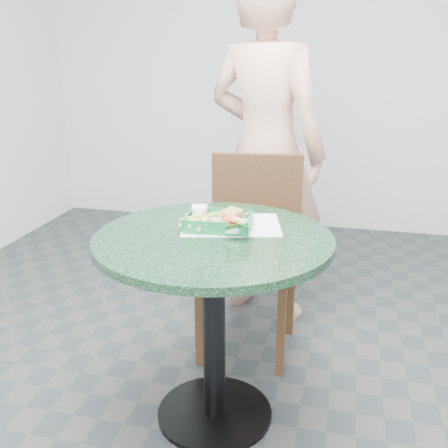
% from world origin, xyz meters
% --- Properties ---
extents(floor, '(4.00, 5.00, 0.02)m').
position_xyz_m(floor, '(0.00, 0.00, 0.00)').
color(floor, '#303335').
rests_on(floor, ground).
extents(wall_back, '(4.00, 0.04, 2.80)m').
position_xyz_m(wall_back, '(0.00, 2.50, 1.40)').
color(wall_back, silver).
rests_on(wall_back, ground).
extents(cafe_table, '(0.86, 0.86, 0.75)m').
position_xyz_m(cafe_table, '(0.00, 0.00, 0.58)').
color(cafe_table, black).
rests_on(cafe_table, floor).
extents(dining_chair, '(0.44, 0.44, 0.93)m').
position_xyz_m(dining_chair, '(0.03, 0.61, 0.53)').
color(dining_chair, black).
rests_on(dining_chair, floor).
extents(diner_person, '(0.91, 0.75, 2.15)m').
position_xyz_m(diner_person, '(0.03, 0.95, 1.08)').
color(diner_person, tan).
rests_on(diner_person, floor).
extents(placemat, '(0.42, 0.35, 0.00)m').
position_xyz_m(placemat, '(0.04, 0.13, 0.75)').
color(placemat, silver).
rests_on(placemat, cafe_table).
extents(food_basket, '(0.24, 0.18, 0.05)m').
position_xyz_m(food_basket, '(-0.00, 0.08, 0.77)').
color(food_basket, '#127039').
rests_on(food_basket, placemat).
extents(crab_sandwich, '(0.11, 0.11, 0.07)m').
position_xyz_m(crab_sandwich, '(0.05, 0.09, 0.80)').
color(crab_sandwich, tan).
rests_on(crab_sandwich, food_basket).
extents(fries_pile, '(0.13, 0.14, 0.05)m').
position_xyz_m(fries_pile, '(-0.07, 0.07, 0.79)').
color(fries_pile, '#D9C16D').
rests_on(fries_pile, food_basket).
extents(sauce_ramekin, '(0.06, 0.06, 0.03)m').
position_xyz_m(sauce_ramekin, '(-0.09, 0.13, 0.80)').
color(sauce_ramekin, white).
rests_on(sauce_ramekin, food_basket).
extents(garnish_cup, '(0.10, 0.10, 0.04)m').
position_xyz_m(garnish_cup, '(0.07, 0.01, 0.79)').
color(garnish_cup, white).
rests_on(garnish_cup, food_basket).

